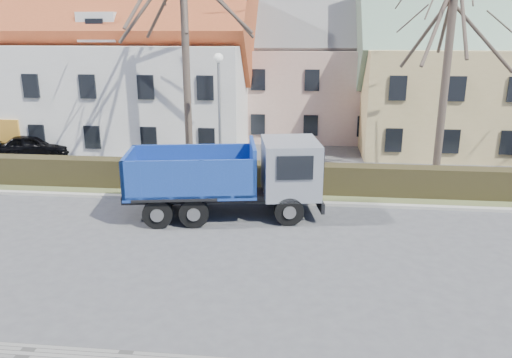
# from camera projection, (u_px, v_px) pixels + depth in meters

# --- Properties ---
(ground) EXTENTS (120.00, 120.00, 0.00)m
(ground) POSITION_uv_depth(u_px,v_px,m) (190.00, 245.00, 16.92)
(ground) COLOR #464648
(curb_far) EXTENTS (80.00, 0.30, 0.12)m
(curb_far) POSITION_uv_depth(u_px,v_px,m) (215.00, 200.00, 21.29)
(curb_far) COLOR #A8A49A
(curb_far) RESTS_ON ground
(grass_strip) EXTENTS (80.00, 3.00, 0.10)m
(grass_strip) POSITION_uv_depth(u_px,v_px,m) (221.00, 189.00, 22.82)
(grass_strip) COLOR #4E5731
(grass_strip) RESTS_ON ground
(hedge) EXTENTS (60.00, 0.90, 1.30)m
(hedge) POSITION_uv_depth(u_px,v_px,m) (220.00, 177.00, 22.46)
(hedge) COLOR black
(hedge) RESTS_ON ground
(building_white) EXTENTS (26.80, 10.80, 9.50)m
(building_white) POSITION_uv_depth(u_px,v_px,m) (48.00, 67.00, 32.17)
(building_white) COLOR silver
(building_white) RESTS_ON ground
(building_pink) EXTENTS (10.80, 8.80, 8.00)m
(building_pink) POSITION_uv_depth(u_px,v_px,m) (312.00, 76.00, 34.45)
(building_pink) COLOR tan
(building_pink) RESTS_ON ground
(building_yellow) EXTENTS (18.80, 10.80, 8.50)m
(building_yellow) POSITION_uv_depth(u_px,v_px,m) (511.00, 78.00, 30.28)
(building_yellow) COLOR tan
(building_yellow) RESTS_ON ground
(tree_1) EXTENTS (9.20, 9.20, 12.65)m
(tree_1) POSITION_uv_depth(u_px,v_px,m) (185.00, 46.00, 23.44)
(tree_1) COLOR #44372F
(tree_1) RESTS_ON ground
(tree_2) EXTENTS (8.00, 8.00, 11.00)m
(tree_2) POSITION_uv_depth(u_px,v_px,m) (447.00, 65.00, 22.44)
(tree_2) COLOR #44372F
(tree_2) RESTS_ON ground
(dump_truck) EXTENTS (8.07, 4.12, 3.08)m
(dump_truck) POSITION_uv_depth(u_px,v_px,m) (218.00, 178.00, 19.20)
(dump_truck) COLOR navy
(dump_truck) RESTS_ON ground
(streetlight) EXTENTS (0.48, 0.48, 6.13)m
(streetlight) POSITION_uv_depth(u_px,v_px,m) (220.00, 120.00, 22.74)
(streetlight) COLOR #979797
(streetlight) RESTS_ON ground
(cart_frame) EXTENTS (0.70, 0.58, 0.56)m
(cart_frame) POSITION_uv_depth(u_px,v_px,m) (159.00, 195.00, 21.25)
(cart_frame) COLOR silver
(cart_frame) RESTS_ON ground
(parked_car_a) EXTENTS (4.32, 2.31, 1.40)m
(parked_car_a) POSITION_uv_depth(u_px,v_px,m) (34.00, 146.00, 28.42)
(parked_car_a) COLOR black
(parked_car_a) RESTS_ON ground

